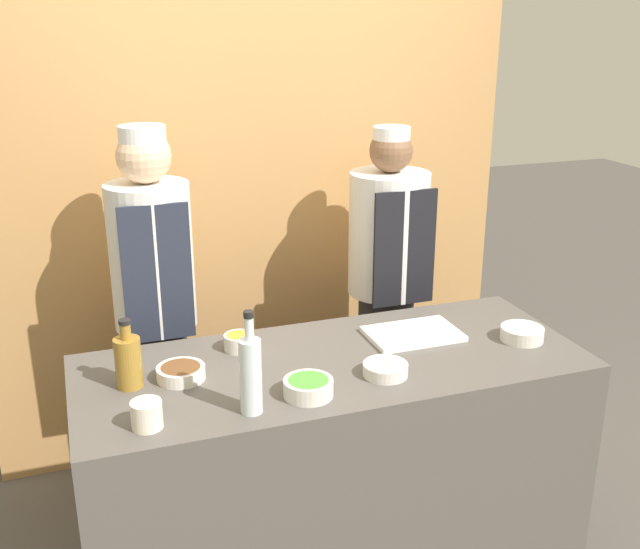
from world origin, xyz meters
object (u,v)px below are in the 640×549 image
at_px(sauce_bowl_purple, 385,369).
at_px(cup_cream, 147,415).
at_px(sauce_bowl_yellow, 239,341).
at_px(sauce_bowl_white, 522,333).
at_px(chef_right, 387,289).
at_px(sauce_bowl_brown, 181,372).
at_px(cutting_board, 413,334).
at_px(bottle_clear, 251,373).
at_px(bottle_vinegar, 128,361).
at_px(chef_left, 156,309).
at_px(sauce_bowl_green, 308,387).

xyz_separation_m(sauce_bowl_purple, cup_cream, (-0.82, -0.08, 0.02)).
relative_size(sauce_bowl_yellow, sauce_bowl_white, 0.70).
xyz_separation_m(sauce_bowl_white, chef_right, (-0.21, 0.79, -0.07)).
bearing_deg(sauce_bowl_brown, cutting_board, 3.82).
bearing_deg(sauce_bowl_purple, sauce_bowl_yellow, 138.97).
bearing_deg(bottle_clear, sauce_bowl_purple, 10.19).
height_order(bottle_vinegar, chef_left, chef_left).
distance_m(sauce_bowl_yellow, chef_right, 0.98).
height_order(cutting_board, chef_right, chef_right).
height_order(sauce_bowl_green, cup_cream, cup_cream).
bearing_deg(cutting_board, chef_right, 74.60).
relative_size(sauce_bowl_yellow, bottle_vinegar, 0.47).
xyz_separation_m(sauce_bowl_purple, chef_right, (0.41, 0.88, -0.07)).
bearing_deg(sauce_bowl_yellow, sauce_bowl_brown, -145.74).
relative_size(sauce_bowl_white, bottle_clear, 0.48).
bearing_deg(sauce_bowl_brown, sauce_bowl_green, -34.41).
distance_m(cup_cream, chef_right, 1.56).
bearing_deg(bottle_vinegar, sauce_bowl_brown, -1.44).
relative_size(sauce_bowl_purple, chef_left, 0.09).
xyz_separation_m(cutting_board, cup_cream, (-1.05, -0.34, 0.03)).
height_order(sauce_bowl_green, bottle_clear, bottle_clear).
height_order(cutting_board, cup_cream, cup_cream).
bearing_deg(chef_right, sauce_bowl_white, -75.33).
height_order(sauce_bowl_white, cutting_board, sauce_bowl_white).
bearing_deg(sauce_bowl_green, bottle_clear, -169.03).
relative_size(sauce_bowl_green, bottle_clear, 0.48).
xyz_separation_m(sauce_bowl_brown, chef_right, (1.08, 0.68, -0.07)).
distance_m(bottle_vinegar, chef_left, 0.70).
relative_size(sauce_bowl_yellow, sauce_bowl_green, 0.69).
bearing_deg(chef_right, sauce_bowl_green, -126.92).
distance_m(sauce_bowl_white, chef_right, 0.82).
bearing_deg(cup_cream, bottle_clear, -2.27).
distance_m(sauce_bowl_yellow, sauce_bowl_purple, 0.56).
distance_m(sauce_bowl_brown, bottle_vinegar, 0.18).
xyz_separation_m(cutting_board, bottle_clear, (-0.73, -0.35, 0.12)).
bearing_deg(sauce_bowl_white, sauce_bowl_yellow, 165.24).
bearing_deg(bottle_vinegar, chef_left, 75.57).
bearing_deg(bottle_clear, sauce_bowl_yellow, 81.18).
height_order(bottle_vinegar, cup_cream, bottle_vinegar).
xyz_separation_m(cutting_board, bottle_vinegar, (-1.07, -0.06, 0.08)).
relative_size(sauce_bowl_purple, bottle_vinegar, 0.65).
bearing_deg(sauce_bowl_white, chef_left, 148.31).
xyz_separation_m(sauce_bowl_yellow, sauce_bowl_green, (0.13, -0.42, -0.00)).
relative_size(bottle_vinegar, cup_cream, 2.53).
bearing_deg(sauce_bowl_green, cup_cream, -177.13).
height_order(sauce_bowl_purple, bottle_vinegar, bottle_vinegar).
relative_size(sauce_bowl_yellow, sauce_bowl_brown, 0.69).
height_order(sauce_bowl_brown, cutting_board, sauce_bowl_brown).
bearing_deg(sauce_bowl_green, cutting_board, 30.67).
relative_size(cutting_board, chef_right, 0.21).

